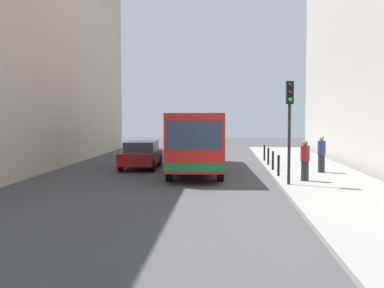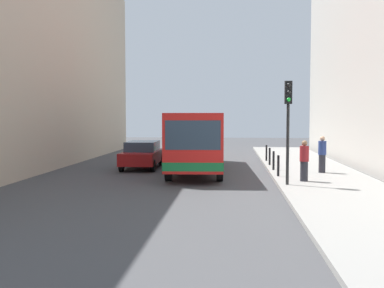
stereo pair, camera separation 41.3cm
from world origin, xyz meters
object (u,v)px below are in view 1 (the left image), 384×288
at_px(pedestrian_near_signal, 305,161).
at_px(bollard_mid, 273,160).
at_px(car_beside_bus, 141,154).
at_px(bollard_farthest, 264,153).
at_px(pedestrian_mid_sidewalk, 322,154).
at_px(traffic_light, 290,113).
at_px(bus, 196,138).
at_px(bollard_far, 268,156).
at_px(bollard_near, 279,166).

bearing_deg(pedestrian_near_signal, bollard_mid, 143.72).
height_order(car_beside_bus, bollard_farthest, car_beside_bus).
bearing_deg(pedestrian_mid_sidewalk, car_beside_bus, -130.31).
bearing_deg(bollard_mid, pedestrian_near_signal, -76.93).
distance_m(traffic_light, bollard_mid, 5.54).
xyz_separation_m(bus, bollard_far, (3.95, 1.66, -1.10)).
relative_size(pedestrian_near_signal, pedestrian_mid_sidewalk, 0.97).
distance_m(car_beside_bus, bollard_far, 7.05).
relative_size(traffic_light, bollard_far, 4.32).
height_order(bollard_near, pedestrian_near_signal, pedestrian_near_signal).
relative_size(traffic_light, bollard_farthest, 4.32).
distance_m(traffic_light, pedestrian_mid_sidewalk, 5.02).
relative_size(bus, bollard_mid, 11.71).
relative_size(traffic_light, bollard_near, 4.32).
bearing_deg(bollard_farthest, bus, -134.14).
bearing_deg(bus, bollard_farthest, -136.83).
bearing_deg(pedestrian_near_signal, pedestrian_mid_sidewalk, 107.28).
relative_size(traffic_light, bollard_mid, 4.32).
distance_m(bus, bollard_far, 4.42).
bearing_deg(bollard_mid, car_beside_bus, 168.18).
xyz_separation_m(traffic_light, bollard_farthest, (-0.10, 9.81, -2.38)).
xyz_separation_m(bollard_near, pedestrian_mid_sidewalk, (2.23, 1.50, 0.41)).
bearing_deg(bus, pedestrian_near_signal, 133.39).
bearing_deg(bollard_farthest, pedestrian_near_signal, -84.04).
bearing_deg(bollard_far, bollard_near, -90.00).
relative_size(traffic_light, pedestrian_mid_sidewalk, 2.33).
relative_size(car_beside_bus, bollard_mid, 4.66).
relative_size(car_beside_bus, bollard_near, 4.66).
bearing_deg(bollard_near, car_beside_bus, 151.02).
height_order(bollard_near, bollard_far, same).
height_order(bus, car_beside_bus, bus).
xyz_separation_m(bus, pedestrian_near_signal, (4.86, -4.68, -0.72)).
xyz_separation_m(bollard_farthest, pedestrian_near_signal, (0.91, -8.75, 0.38)).
height_order(bus, bollard_farthest, bus).
bearing_deg(car_beside_bus, pedestrian_near_signal, 144.62).
xyz_separation_m(bollard_farthest, pedestrian_mid_sidewalk, (2.23, -5.71, 0.41)).
xyz_separation_m(bus, pedestrian_mid_sidewalk, (6.17, -1.64, -0.69)).
height_order(bollard_far, pedestrian_near_signal, pedestrian_near_signal).
height_order(bollard_near, pedestrian_mid_sidewalk, pedestrian_mid_sidewalk).
relative_size(bollard_near, pedestrian_near_signal, 0.56).
height_order(bollard_farthest, pedestrian_mid_sidewalk, pedestrian_mid_sidewalk).
bearing_deg(bus, car_beside_bus, -16.02).
bearing_deg(bollard_mid, bollard_near, -90.00).
distance_m(bus, bollard_farthest, 5.78).
bearing_deg(bollard_far, bollard_mid, -90.00).
relative_size(bollard_farthest, pedestrian_mid_sidewalk, 0.54).
height_order(car_beside_bus, pedestrian_near_signal, pedestrian_near_signal).
height_order(bus, traffic_light, traffic_light).
height_order(pedestrian_near_signal, pedestrian_mid_sidewalk, pedestrian_mid_sidewalk).
height_order(traffic_light, bollard_near, traffic_light).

